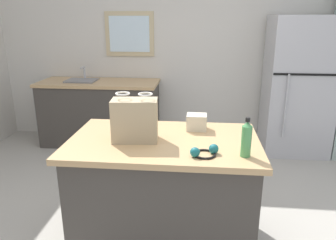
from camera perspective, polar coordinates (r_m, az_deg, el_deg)
The scene contains 8 objects.
back_wall at distance 4.62m, azimuth 4.91°, elevation 13.51°, with size 5.68×0.13×2.77m.
kitchen_island at distance 2.53m, azimuth -0.70°, elevation -12.52°, with size 1.37×0.86×0.87m.
refrigerator at distance 4.46m, azimuth 21.96°, elevation 5.49°, with size 0.80×0.69×1.74m.
sink_counter at distance 4.62m, azimuth -11.89°, elevation 1.40°, with size 1.62×0.65×1.07m.
shopping_bag at distance 2.28m, azimuth -5.88°, elevation 0.02°, with size 0.33×0.20×0.35m.
small_box at distance 2.53m, azimuth 5.06°, elevation -0.37°, with size 0.15×0.13×0.12m, color beige.
bottle at distance 2.08m, azimuth 13.65°, elevation -3.29°, with size 0.07×0.07×0.26m.
ear_defenders at distance 2.08m, azimuth 6.44°, elevation -5.61°, with size 0.20×0.20×0.06m.
Camera 1 is at (0.07, -2.17, 1.71)m, focal length 34.56 mm.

